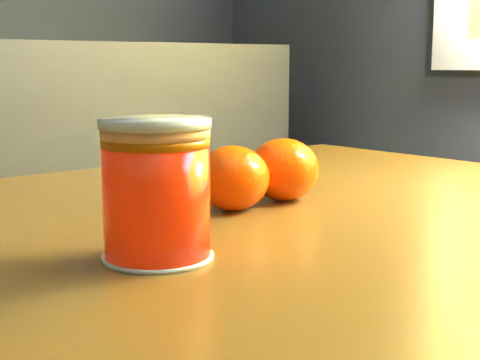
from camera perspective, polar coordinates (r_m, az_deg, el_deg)
table at (r=0.62m, az=-0.92°, el=-11.41°), size 1.06×0.83×0.72m
juice_glass at (r=0.46m, az=-7.13°, el=-0.88°), size 0.08×0.08×0.09m
orange_front at (r=0.61m, az=-0.62°, el=0.17°), size 0.08×0.08×0.06m
orange_back at (r=0.66m, az=3.74°, el=0.90°), size 0.09×0.09×0.06m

